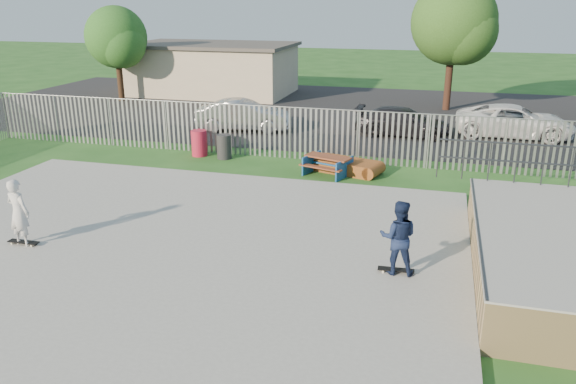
% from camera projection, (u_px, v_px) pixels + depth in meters
% --- Properties ---
extents(ground, '(120.00, 120.00, 0.00)m').
position_uv_depth(ground, '(157.00, 249.00, 13.89)').
color(ground, '#22521C').
rests_on(ground, ground).
extents(concrete_slab, '(15.00, 12.00, 0.15)m').
position_uv_depth(concrete_slab, '(156.00, 247.00, 13.87)').
color(concrete_slab, gray).
rests_on(concrete_slab, ground).
extents(quarter_pipe, '(5.50, 7.05, 2.19)m').
position_uv_depth(quarter_pipe, '(569.00, 255.00, 12.30)').
color(quarter_pipe, tan).
rests_on(quarter_pipe, ground).
extents(fence, '(26.04, 16.02, 2.00)m').
position_uv_depth(fence, '(253.00, 164.00, 17.50)').
color(fence, gray).
rests_on(fence, ground).
extents(picnic_table, '(1.93, 1.74, 0.67)m').
position_uv_depth(picnic_table, '(328.00, 165.00, 19.70)').
color(picnic_table, brown).
rests_on(picnic_table, ground).
extents(funbox, '(2.40, 1.67, 0.43)m').
position_uv_depth(funbox, '(346.00, 166.00, 20.07)').
color(funbox, brown).
rests_on(funbox, ground).
extents(trash_bin_red, '(0.61, 0.61, 1.02)m').
position_uv_depth(trash_bin_red, '(199.00, 143.00, 22.06)').
color(trash_bin_red, '#AA1A33').
rests_on(trash_bin_red, ground).
extents(trash_bin_grey, '(0.56, 0.56, 0.94)m').
position_uv_depth(trash_bin_grey, '(224.00, 147.00, 21.68)').
color(trash_bin_grey, '#262629').
rests_on(trash_bin_grey, ground).
extents(parking_lot, '(40.00, 18.00, 0.02)m').
position_uv_depth(parking_lot, '(319.00, 110.00, 31.22)').
color(parking_lot, black).
rests_on(parking_lot, ground).
extents(car_silver, '(4.54, 2.24, 1.43)m').
position_uv_depth(car_silver, '(243.00, 115.00, 26.16)').
color(car_silver, '#A5A4A9').
rests_on(car_silver, parking_lot).
extents(car_dark, '(4.37, 1.90, 1.25)m').
position_uv_depth(car_dark, '(403.00, 122.00, 25.20)').
color(car_dark, black).
rests_on(car_dark, parking_lot).
extents(car_white, '(5.16, 2.52, 1.41)m').
position_uv_depth(car_white, '(515.00, 121.00, 24.94)').
color(car_white, white).
rests_on(car_white, parking_lot).
extents(building, '(10.40, 6.40, 3.20)m').
position_uv_depth(building, '(212.00, 68.00, 36.33)').
color(building, '#C4B597').
rests_on(building, ground).
extents(tree_left, '(3.60, 3.60, 5.55)m').
position_uv_depth(tree_left, '(116.00, 37.00, 32.99)').
color(tree_left, '#392517').
rests_on(tree_left, ground).
extents(tree_mid, '(4.52, 4.52, 6.98)m').
position_uv_depth(tree_mid, '(454.00, 22.00, 29.85)').
color(tree_mid, '#392117').
rests_on(tree_mid, ground).
extents(skateboard_a, '(0.81, 0.24, 0.08)m').
position_uv_depth(skateboard_a, '(396.00, 271.00, 12.40)').
color(skateboard_a, black).
rests_on(skateboard_a, concrete_slab).
extents(skateboard_b, '(0.80, 0.21, 0.08)m').
position_uv_depth(skateboard_b, '(24.00, 243.00, 13.82)').
color(skateboard_b, black).
rests_on(skateboard_b, concrete_slab).
extents(skater_navy, '(0.85, 0.68, 1.68)m').
position_uv_depth(skater_navy, '(398.00, 237.00, 12.14)').
color(skater_navy, '#142041').
rests_on(skater_navy, concrete_slab).
extents(skater_white, '(0.67, 0.49, 1.68)m').
position_uv_depth(skater_white, '(19.00, 212.00, 13.55)').
color(skater_white, silver).
rests_on(skater_white, concrete_slab).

